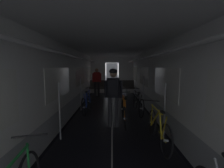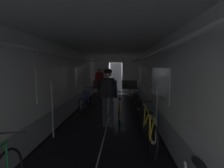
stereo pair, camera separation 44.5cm
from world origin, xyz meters
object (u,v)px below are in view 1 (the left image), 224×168
Objects in this scene: bench_seat_far_right at (126,86)px; bicycle_blue at (87,103)px; bicycle_yellow at (158,128)px; person_cyclist_aisle at (113,91)px; person_standing_near_bench at (97,80)px; bench_seat_far_left at (98,86)px; bicycle_orange_in_aisle at (124,112)px; bicycle_black at (138,104)px.

bicycle_blue is at bearing -117.27° from bench_seat_far_right.
bicycle_blue reaches higher than bicycle_yellow.
bench_seat_far_right is at bearing 62.73° from bicycle_blue.
person_cyclist_aisle is 4.89m from person_standing_near_bench.
bench_seat_far_right is 0.58× the size of bicycle_blue.
person_cyclist_aisle is at bearing -79.73° from bench_seat_far_left.
bicycle_yellow is at bearing -45.97° from person_cyclist_aisle.
bench_seat_far_right is 0.58× the size of bicycle_orange_in_aisle.
bicycle_orange_in_aisle is (1.27, -4.91, -0.18)m from bench_seat_far_left.
person_standing_near_bench is at bearing 105.67° from bicycle_orange_in_aisle.
bench_seat_far_right is 0.58× the size of bicycle_black.
bicycle_black is 1.00× the size of bicycle_orange_in_aisle.
bench_seat_far_left is 5.28m from person_cyclist_aisle.
bicycle_black is at bearing -61.34° from person_standing_near_bench.
bench_seat_far_right is 0.58× the size of bicycle_yellow.
bench_seat_far_left reaches higher than bicycle_orange_in_aisle.
bench_seat_far_left is 0.55m from person_standing_near_bench.
bench_seat_far_right is (1.80, 0.00, 0.00)m from bench_seat_far_left.
person_cyclist_aisle reaches higher than person_standing_near_bench.
bench_seat_far_right is at bearing 83.89° from bicycle_orange_in_aisle.
person_cyclist_aisle is at bearing -56.12° from bicycle_blue.
person_standing_near_bench reaches higher than bicycle_yellow.
person_standing_near_bench is (-1.95, 5.85, 0.59)m from bicycle_yellow.
bicycle_yellow is at bearing -88.58° from bench_seat_far_right.
person_standing_near_bench is (0.00, -0.38, 0.41)m from bench_seat_far_left.
bicycle_black is at bearing 91.50° from bicycle_yellow.
bicycle_black is (0.09, -3.83, -0.19)m from bench_seat_far_right.
bench_seat_far_left and bench_seat_far_right have the same top height.
bicycle_orange_in_aisle is (-0.62, -1.08, 0.00)m from bicycle_black.
bicycle_yellow is at bearing -71.55° from person_standing_near_bench.
person_standing_near_bench reaches higher than bench_seat_far_left.
bicycle_yellow is (1.95, -6.23, -0.18)m from bench_seat_far_left.
person_standing_near_bench is at bearing 88.49° from bicycle_blue.
bicycle_black is 1.00× the size of person_standing_near_bench.
bicycle_black is at bearing -63.73° from bench_seat_far_left.
bicycle_yellow is 1.00× the size of bicycle_orange_in_aisle.
bench_seat_far_left is at bearing 88.69° from bicycle_blue.
bicycle_orange_in_aisle is at bearing 38.21° from person_cyclist_aisle.
person_cyclist_aisle is (1.02, -1.52, 0.69)m from bicycle_blue.
bicycle_orange_in_aisle is at bearing -42.74° from bicycle_blue.
person_cyclist_aisle reaches higher than bench_seat_far_right.
bicycle_blue is 1.98m from bicycle_black.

